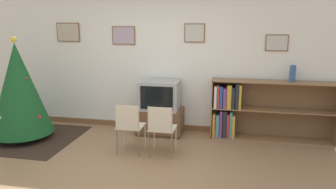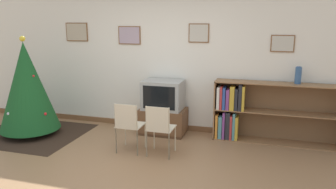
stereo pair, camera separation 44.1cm
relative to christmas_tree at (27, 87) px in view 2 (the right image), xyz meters
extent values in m
plane|color=#936B47|center=(2.33, -1.09, -0.90)|extent=(24.00, 24.00, 0.00)
cube|color=silver|center=(2.33, 1.07, 0.45)|extent=(8.93, 0.08, 2.70)
cube|color=brown|center=(2.33, 1.01, -0.85)|extent=(8.93, 0.03, 0.10)
cube|color=brown|center=(0.46, 1.02, 0.94)|extent=(0.48, 0.02, 0.36)
cube|color=tan|center=(0.46, 1.00, 0.94)|extent=(0.44, 0.01, 0.33)
cube|color=brown|center=(1.60, 1.02, 0.89)|extent=(0.45, 0.02, 0.34)
cube|color=#A893A3|center=(1.60, 1.00, 0.89)|extent=(0.41, 0.01, 0.31)
cube|color=brown|center=(2.94, 1.02, 0.95)|extent=(0.37, 0.02, 0.34)
cube|color=#BCB7A8|center=(2.94, 1.00, 0.95)|extent=(0.33, 0.01, 0.30)
cube|color=brown|center=(4.37, 1.02, 0.79)|extent=(0.38, 0.02, 0.29)
cube|color=#BCB7A8|center=(4.37, 1.00, 0.79)|extent=(0.35, 0.01, 0.25)
cube|color=#332319|center=(0.00, 0.00, -0.90)|extent=(1.90, 1.66, 0.01)
cylinder|color=maroon|center=(0.00, 0.00, -0.84)|extent=(0.36, 0.36, 0.10)
cone|color=#195123|center=(0.00, 0.00, 0.01)|extent=(1.07, 1.07, 1.60)
sphere|color=yellow|center=(0.00, 0.00, 0.86)|extent=(0.10, 0.10, 0.10)
sphere|color=silver|center=(-0.37, 0.15, -0.41)|extent=(0.05, 0.05, 0.05)
sphere|color=gold|center=(-0.20, 0.28, -0.24)|extent=(0.04, 0.04, 0.04)
sphere|color=red|center=(0.40, -0.09, -0.46)|extent=(0.06, 0.06, 0.06)
sphere|color=red|center=(0.19, -0.04, 0.21)|extent=(0.04, 0.04, 0.04)
sphere|color=#1E4CB2|center=(-0.04, 0.14, 0.35)|extent=(0.06, 0.06, 0.06)
sphere|color=silver|center=(-0.12, -0.38, -0.42)|extent=(0.06, 0.06, 0.06)
cube|color=#4C311E|center=(2.35, 0.73, -0.88)|extent=(0.81, 0.51, 0.05)
cube|color=brown|center=(2.35, 0.73, -0.64)|extent=(0.84, 0.53, 0.43)
cube|color=#9E9E99|center=(2.35, 0.73, -0.16)|extent=(0.72, 0.51, 0.53)
cube|color=black|center=(2.35, 0.47, -0.16)|extent=(0.59, 0.01, 0.41)
cube|color=beige|center=(2.10, -0.20, -0.47)|extent=(0.40, 0.40, 0.02)
cube|color=beige|center=(2.10, -0.40, -0.27)|extent=(0.35, 0.01, 0.38)
cylinder|color=beige|center=(1.92, -0.02, -0.69)|extent=(0.02, 0.02, 0.42)
cylinder|color=beige|center=(2.28, -0.02, -0.69)|extent=(0.02, 0.02, 0.42)
cylinder|color=beige|center=(1.92, -0.38, -0.69)|extent=(0.02, 0.02, 0.42)
cylinder|color=beige|center=(2.28, -0.38, -0.69)|extent=(0.02, 0.02, 0.42)
cylinder|color=beige|center=(1.92, -0.38, -0.49)|extent=(0.02, 0.02, 0.82)
cylinder|color=beige|center=(2.28, -0.38, -0.49)|extent=(0.02, 0.02, 0.82)
cube|color=beige|center=(2.61, -0.20, -0.47)|extent=(0.40, 0.40, 0.02)
cube|color=beige|center=(2.61, -0.40, -0.27)|extent=(0.35, 0.01, 0.38)
cylinder|color=beige|center=(2.43, -0.02, -0.69)|extent=(0.02, 0.02, 0.42)
cylinder|color=beige|center=(2.79, -0.02, -0.69)|extent=(0.02, 0.02, 0.42)
cylinder|color=beige|center=(2.43, -0.38, -0.69)|extent=(0.02, 0.02, 0.42)
cylinder|color=beige|center=(2.79, -0.38, -0.69)|extent=(0.02, 0.02, 0.42)
cylinder|color=beige|center=(2.43, -0.38, -0.49)|extent=(0.02, 0.02, 0.82)
cylinder|color=beige|center=(2.79, -0.38, -0.49)|extent=(0.02, 0.02, 0.82)
cube|color=olive|center=(3.31, 0.83, -0.38)|extent=(0.02, 0.36, 1.05)
cube|color=olive|center=(4.36, 0.83, 0.14)|extent=(2.14, 0.36, 0.02)
cube|color=olive|center=(4.36, 0.83, -0.89)|extent=(2.14, 0.36, 0.02)
cube|color=olive|center=(4.36, 0.83, -0.36)|extent=(2.10, 0.36, 0.02)
cube|color=brown|center=(4.36, 1.00, -0.38)|extent=(2.14, 0.01, 1.05)
cube|color=orange|center=(3.35, 0.79, -0.67)|extent=(0.04, 0.27, 0.42)
cube|color=teal|center=(3.42, 0.76, -0.68)|extent=(0.06, 0.21, 0.40)
cube|color=#7A3D7F|center=(3.48, 0.76, -0.64)|extent=(0.04, 0.22, 0.48)
cube|color=#232328|center=(3.55, 0.80, -0.64)|extent=(0.08, 0.30, 0.49)
cube|color=#B73333|center=(3.61, 0.77, -0.67)|extent=(0.04, 0.23, 0.43)
cube|color=teal|center=(3.65, 0.78, -0.65)|extent=(0.04, 0.25, 0.48)
cube|color=gold|center=(3.70, 0.77, -0.68)|extent=(0.05, 0.23, 0.41)
cube|color=silver|center=(3.37, 0.80, -0.15)|extent=(0.05, 0.30, 0.39)
cube|color=#B73333|center=(3.42, 0.76, -0.15)|extent=(0.04, 0.23, 0.40)
cube|color=#2D4C93|center=(3.47, 0.80, -0.16)|extent=(0.05, 0.30, 0.39)
cube|color=#7A3D7F|center=(3.53, 0.76, -0.17)|extent=(0.06, 0.22, 0.36)
cube|color=gold|center=(3.60, 0.76, -0.14)|extent=(0.08, 0.22, 0.42)
cube|color=#232328|center=(3.67, 0.79, -0.16)|extent=(0.05, 0.28, 0.38)
cube|color=#232328|center=(3.74, 0.77, -0.12)|extent=(0.06, 0.24, 0.45)
cube|color=gold|center=(3.79, 0.76, -0.13)|extent=(0.04, 0.21, 0.43)
cylinder|color=#335684|center=(4.65, 0.87, 0.28)|extent=(0.10, 0.10, 0.28)
torus|color=#335684|center=(4.65, 0.87, 0.42)|extent=(0.09, 0.09, 0.02)
camera|label=1|loc=(3.66, -4.95, 1.19)|focal=35.00mm
camera|label=2|loc=(4.09, -4.84, 1.19)|focal=35.00mm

